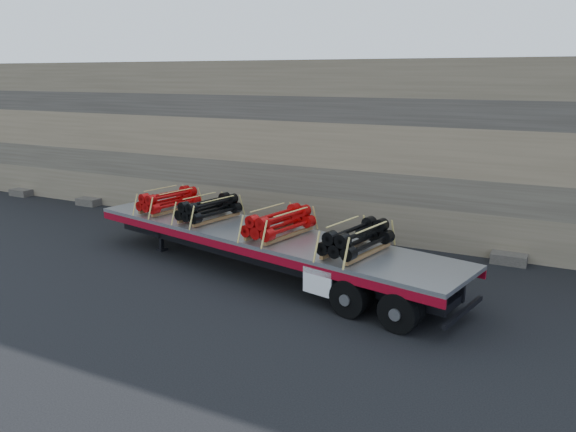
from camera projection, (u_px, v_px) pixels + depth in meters
name	position (u px, v px, depth m)	size (l,w,h in m)	color
ground	(269.00, 274.00, 18.69)	(120.00, 120.00, 0.00)	black
rock_wall	(343.00, 147.00, 23.45)	(44.00, 3.00, 7.00)	#7A6B54
trailer	(262.00, 252.00, 18.67)	(14.00, 2.69, 1.40)	#AEB1B6
bundle_front	(169.00, 201.00, 21.25)	(1.11, 2.22, 0.79)	#A90909
bundle_midfront	(209.00, 209.00, 19.91)	(1.12, 2.24, 0.79)	black
bundle_midrear	(279.00, 223.00, 17.94)	(1.18, 2.37, 0.84)	#A90909
bundle_rear	(357.00, 240.00, 16.17)	(1.19, 2.38, 0.84)	black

